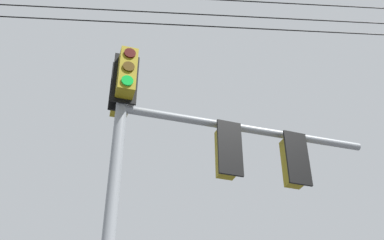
% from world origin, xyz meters
% --- Properties ---
extents(signal_mast_assembly, '(4.77, 1.35, 6.89)m').
position_xyz_m(signal_mast_assembly, '(-0.06, 0.02, 4.96)').
color(signal_mast_assembly, gray).
rests_on(signal_mast_assembly, ground).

